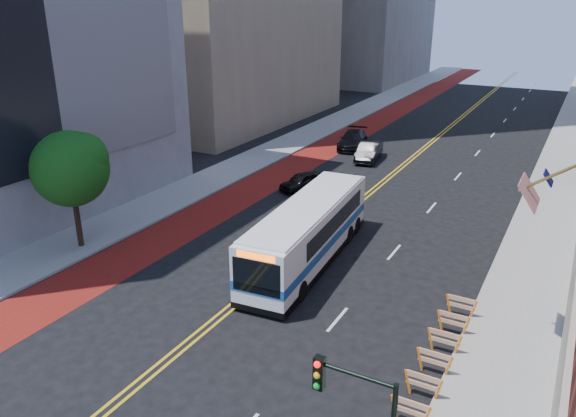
% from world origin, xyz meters
% --- Properties ---
extents(ground, '(160.00, 160.00, 0.00)m').
position_xyz_m(ground, '(0.00, 0.00, 0.00)').
color(ground, black).
rests_on(ground, ground).
extents(sidewalk_left, '(4.00, 140.00, 0.15)m').
position_xyz_m(sidewalk_left, '(-12.00, 30.00, 0.07)').
color(sidewalk_left, gray).
rests_on(sidewalk_left, ground).
extents(sidewalk_right, '(4.00, 140.00, 0.15)m').
position_xyz_m(sidewalk_right, '(12.00, 30.00, 0.07)').
color(sidewalk_right, gray).
rests_on(sidewalk_right, ground).
extents(bus_lane_paint, '(3.60, 140.00, 0.01)m').
position_xyz_m(bus_lane_paint, '(-8.10, 30.00, 0.00)').
color(bus_lane_paint, '#5F0D0E').
rests_on(bus_lane_paint, ground).
extents(center_line_inner, '(0.14, 140.00, 0.01)m').
position_xyz_m(center_line_inner, '(-0.18, 30.00, 0.00)').
color(center_line_inner, gold).
rests_on(center_line_inner, ground).
extents(center_line_outer, '(0.14, 140.00, 0.01)m').
position_xyz_m(center_line_outer, '(0.18, 30.00, 0.00)').
color(center_line_outer, gold).
rests_on(center_line_outer, ground).
extents(lane_dashes, '(0.14, 98.20, 0.01)m').
position_xyz_m(lane_dashes, '(4.80, 38.00, 0.01)').
color(lane_dashes, silver).
rests_on(lane_dashes, ground).
extents(construction_barriers, '(1.42, 10.91, 1.00)m').
position_xyz_m(construction_barriers, '(9.60, 3.42, 0.68)').
color(construction_barriers, orange).
rests_on(construction_barriers, ground).
extents(street_tree, '(4.20, 4.20, 6.70)m').
position_xyz_m(street_tree, '(-11.24, 6.04, 4.91)').
color(street_tree, black).
rests_on(street_tree, sidewalk_left).
extents(transit_bus, '(3.70, 12.47, 3.38)m').
position_xyz_m(transit_bus, '(1.01, 10.66, 1.76)').
color(transit_bus, white).
rests_on(transit_bus, ground).
extents(car_a, '(2.66, 4.07, 1.29)m').
position_xyz_m(car_a, '(-4.77, 21.23, 0.64)').
color(car_a, black).
rests_on(car_a, ground).
extents(car_b, '(2.44, 5.03, 1.59)m').
position_xyz_m(car_b, '(-3.21, 31.05, 0.79)').
color(car_b, black).
rests_on(car_b, ground).
extents(car_c, '(3.30, 5.80, 1.58)m').
position_xyz_m(car_c, '(-6.04, 34.24, 0.79)').
color(car_c, black).
rests_on(car_c, ground).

